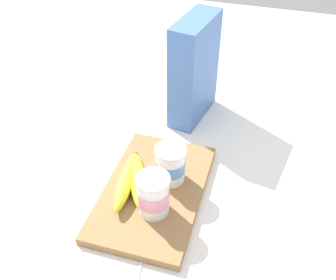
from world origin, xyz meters
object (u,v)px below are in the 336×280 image
object	(u,v)px
yogurt_cup_back	(153,195)
banana_bunch	(132,180)
cutting_board	(154,192)
cereal_box	(194,70)
yogurt_cup_front	(171,164)

from	to	relation	value
yogurt_cup_back	banana_bunch	xyz separation A→B (m)	(-0.06, -0.07, -0.03)
cutting_board	banana_bunch	world-z (taller)	banana_bunch
cereal_box	yogurt_cup_back	size ratio (longest dim) A/B	2.99
yogurt_cup_back	cutting_board	bearing A→B (deg)	-161.19
yogurt_cup_front	yogurt_cup_back	xyz separation A→B (m)	(0.10, -0.01, 0.00)
cereal_box	yogurt_cup_front	size ratio (longest dim) A/B	3.16
cutting_board	yogurt_cup_back	distance (m)	0.09
cereal_box	banana_bunch	size ratio (longest dim) A/B	1.51
yogurt_cup_front	banana_bunch	size ratio (longest dim) A/B	0.48
cereal_box	banana_bunch	distance (m)	0.36
yogurt_cup_front	banana_bunch	bearing A→B (deg)	-59.51
yogurt_cup_back	banana_bunch	size ratio (longest dim) A/B	0.50
cutting_board	cereal_box	distance (m)	0.36
cereal_box	banana_bunch	bearing A→B (deg)	-179.31
cereal_box	yogurt_cup_back	world-z (taller)	cereal_box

